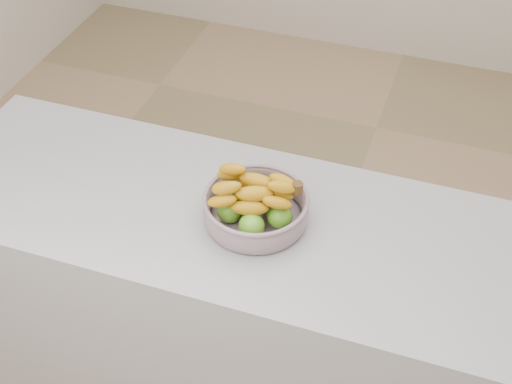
% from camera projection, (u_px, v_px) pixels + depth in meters
% --- Properties ---
extents(ground, '(4.00, 4.00, 0.00)m').
position_uv_depth(ground, '(312.00, 304.00, 2.83)').
color(ground, '#987D5D').
rests_on(ground, ground).
extents(counter, '(2.00, 0.60, 0.90)m').
position_uv_depth(counter, '(275.00, 331.00, 2.17)').
color(counter, '#9C9DA4').
rests_on(counter, ground).
extents(fruit_bowl, '(0.28, 0.28, 0.14)m').
position_uv_depth(fruit_bowl, '(256.00, 206.00, 1.86)').
color(fruit_bowl, '#97A8B6').
rests_on(fruit_bowl, counter).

